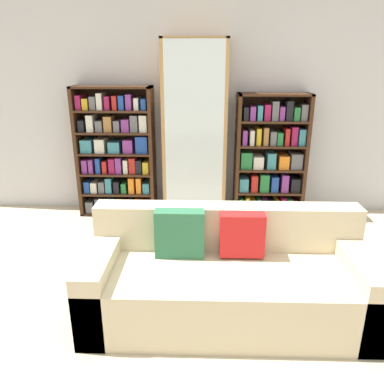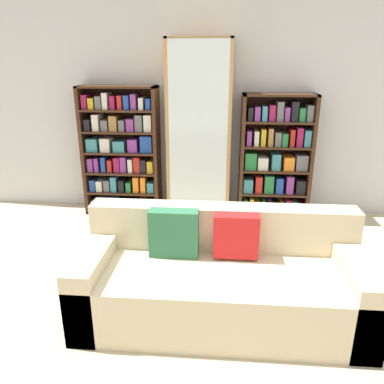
# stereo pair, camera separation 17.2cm
# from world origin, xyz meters

# --- Properties ---
(ground_plane) EXTENTS (16.00, 16.00, 0.00)m
(ground_plane) POSITION_xyz_m (0.00, 0.00, 0.00)
(ground_plane) COLOR beige
(wall_back) EXTENTS (6.66, 0.06, 2.70)m
(wall_back) POSITION_xyz_m (0.00, 2.58, 1.35)
(wall_back) COLOR silver
(wall_back) RESTS_ON ground
(couch) EXTENTS (2.01, 0.82, 0.78)m
(couch) POSITION_xyz_m (0.16, 0.42, 0.28)
(couch) COLOR beige
(couch) RESTS_ON ground
(bookshelf_left) EXTENTS (0.91, 0.32, 1.53)m
(bookshelf_left) POSITION_xyz_m (-1.05, 2.37, 0.75)
(bookshelf_left) COLOR #3D2314
(bookshelf_left) RESTS_ON ground
(display_cabinet) EXTENTS (0.73, 0.36, 2.03)m
(display_cabinet) POSITION_xyz_m (-0.12, 2.36, 1.00)
(display_cabinet) COLOR #AD7F4C
(display_cabinet) RESTS_ON ground
(bookshelf_right) EXTENTS (0.82, 0.32, 1.45)m
(bookshelf_right) POSITION_xyz_m (0.77, 2.37, 0.70)
(bookshelf_right) COLOR #3D2314
(bookshelf_right) RESTS_ON ground
(wine_bottle) EXTENTS (0.07, 0.07, 0.37)m
(wine_bottle) POSITION_xyz_m (0.51, 1.39, 0.15)
(wine_bottle) COLOR black
(wine_bottle) RESTS_ON ground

